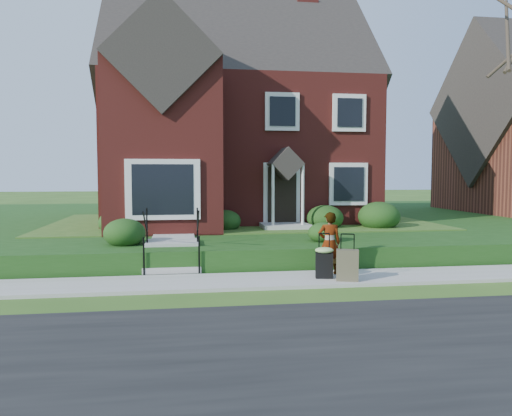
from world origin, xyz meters
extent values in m
plane|color=#2D5119|center=(0.00, 0.00, 0.00)|extent=(120.00, 120.00, 0.00)
cube|color=black|center=(0.00, -5.00, 0.01)|extent=(60.00, 6.00, 0.01)
cube|color=#9E9B93|center=(0.00, 0.00, 0.04)|extent=(60.00, 1.60, 0.08)
cube|color=#173E11|center=(4.00, 10.90, 0.30)|extent=(44.00, 20.00, 0.60)
cube|color=#9E9B93|center=(-2.50, 5.00, 0.63)|extent=(1.20, 6.00, 0.06)
cube|color=maroon|center=(0.00, 10.00, 3.30)|extent=(10.00, 8.00, 5.40)
cube|color=maroon|center=(-2.80, 5.20, 3.30)|extent=(3.60, 2.40, 5.40)
cube|color=silver|center=(-2.80, 4.05, 2.00)|extent=(2.20, 0.30, 1.80)
cube|color=black|center=(1.20, 5.94, 1.65)|extent=(1.00, 0.12, 2.10)
cube|color=black|center=(3.60, 5.95, 2.10)|extent=(1.40, 0.10, 1.50)
cube|color=maroon|center=(3.00, 10.00, 8.20)|extent=(0.90, 0.90, 3.00)
cube|color=#9E9B93|center=(-2.50, 1.00, 0.15)|extent=(1.40, 0.30, 0.15)
cube|color=#9E9B93|center=(-2.50, 1.30, 0.30)|extent=(1.40, 0.30, 0.15)
cube|color=#9E9B93|center=(-2.50, 1.60, 0.45)|extent=(1.40, 0.30, 0.15)
cube|color=#9E9B93|center=(-2.50, 1.90, 0.60)|extent=(1.40, 0.30, 0.15)
cube|color=#9E9B93|center=(-2.50, 2.45, 0.60)|extent=(1.40, 0.80, 0.15)
cylinder|color=black|center=(-3.15, 0.85, 0.53)|extent=(0.04, 0.04, 0.90)
cylinder|color=black|center=(-3.15, 2.05, 1.13)|extent=(0.04, 0.04, 0.90)
cylinder|color=black|center=(-1.85, 0.85, 0.53)|extent=(0.04, 0.04, 0.90)
cylinder|color=black|center=(-1.85, 2.05, 1.13)|extent=(0.04, 0.04, 0.90)
ellipsoid|color=#133510|center=(-4.23, 4.98, 1.03)|extent=(1.22, 1.22, 0.85)
ellipsoid|color=#133510|center=(-0.84, 5.41, 0.97)|extent=(1.07, 1.07, 0.75)
ellipsoid|color=#133510|center=(2.62, 5.46, 1.04)|extent=(1.26, 1.26, 0.88)
ellipsoid|color=#133510|center=(4.48, 5.25, 1.10)|extent=(1.44, 1.44, 1.01)
ellipsoid|color=#133510|center=(-3.75, 2.38, 0.99)|extent=(1.10, 1.10, 0.77)
ellipsoid|color=#133510|center=(1.62, 2.25, 0.89)|extent=(0.83, 0.83, 0.58)
imported|color=#999999|center=(1.22, 0.33, 0.82)|extent=(0.58, 0.41, 1.49)
cube|color=black|center=(0.97, -0.12, 0.37)|extent=(0.42, 0.29, 0.58)
cylinder|color=black|center=(0.97, -0.12, 1.10)|extent=(0.23, 0.07, 0.03)
cylinder|color=black|center=(0.85, -0.12, 0.88)|extent=(0.02, 0.02, 0.44)
cylinder|color=black|center=(1.09, -0.12, 0.88)|extent=(0.02, 0.02, 0.44)
cylinder|color=black|center=(0.83, -0.12, 0.11)|extent=(0.05, 0.07, 0.06)
cylinder|color=black|center=(1.11, -0.12, 0.11)|extent=(0.05, 0.07, 0.06)
ellipsoid|color=#93BC6B|center=(0.97, -0.12, 0.73)|extent=(0.49, 0.43, 0.14)
cube|color=#4B4632|center=(1.40, -0.46, 0.43)|extent=(0.54, 0.40, 0.70)
cylinder|color=black|center=(1.40, -0.46, 1.12)|extent=(0.29, 0.11, 0.03)
cylinder|color=black|center=(1.26, -0.46, 0.95)|extent=(0.02, 0.02, 0.34)
cylinder|color=black|center=(1.55, -0.46, 0.95)|extent=(0.02, 0.02, 0.34)
cylinder|color=black|center=(1.23, -0.46, 0.11)|extent=(0.06, 0.07, 0.06)
cylinder|color=black|center=(1.57, -0.46, 0.11)|extent=(0.06, 0.07, 0.06)
camera|label=1|loc=(-2.24, -11.07, 2.48)|focal=35.00mm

